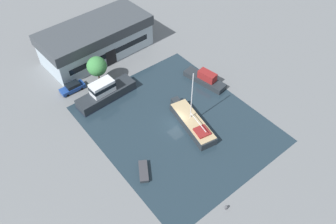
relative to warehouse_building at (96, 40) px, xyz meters
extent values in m
plane|color=slate|center=(0.09, -26.17, -3.51)|extent=(440.00, 440.00, 0.00)
cube|color=#1E2D38|center=(0.09, -26.17, -3.51)|extent=(26.34, 31.09, 0.01)
cube|color=#99A8B2|center=(0.00, 0.00, -1.11)|extent=(22.71, 11.18, 4.80)
cube|color=#383D42|center=(0.00, 0.00, 2.36)|extent=(23.39, 11.52, 2.14)
cube|color=black|center=(0.26, -5.04, -1.83)|extent=(2.40, 0.18, 3.36)
cube|color=black|center=(0.26, -5.04, -0.87)|extent=(18.87, 1.00, 1.20)
cylinder|color=brown|center=(-4.81, -8.69, -2.11)|extent=(0.31, 0.31, 2.80)
sphere|color=#387A3D|center=(-4.81, -8.69, 0.70)|extent=(3.77, 3.77, 3.77)
cube|color=navy|center=(-9.95, -7.33, -2.86)|extent=(4.74, 1.93, 0.75)
cube|color=black|center=(-9.76, -7.33, -2.14)|extent=(2.47, 1.68, 0.67)
cube|color=black|center=(-11.00, -7.34, -2.18)|extent=(0.05, 1.51, 0.54)
cylinder|color=black|center=(-11.41, -8.19, -3.21)|extent=(0.60, 0.20, 0.60)
cylinder|color=black|center=(-11.42, -6.50, -3.21)|extent=(0.60, 0.20, 0.60)
cylinder|color=black|center=(-8.47, -8.16, -3.21)|extent=(0.60, 0.20, 0.60)
cylinder|color=black|center=(-8.49, -6.48, -3.21)|extent=(0.60, 0.20, 0.60)
cube|color=#23282D|center=(1.85, -28.34, -2.81)|extent=(5.03, 11.07, 1.40)
cube|color=#23282D|center=(2.95, -22.50, -2.81)|extent=(1.60, 1.44, 1.40)
cube|color=tan|center=(1.85, -28.34, -2.07)|extent=(4.83, 10.63, 0.08)
cylinder|color=silver|center=(2.00, -27.55, 2.76)|extent=(0.16, 0.16, 9.59)
cylinder|color=silver|center=(1.56, -29.91, -0.93)|extent=(1.01, 4.75, 0.12)
cube|color=maroon|center=(1.31, -31.22, -1.88)|extent=(2.57, 2.71, 0.30)
cube|color=#23282D|center=(-5.91, -13.08, -2.61)|extent=(11.56, 3.85, 1.79)
cube|color=black|center=(-5.91, -13.08, -3.37)|extent=(11.67, 3.92, 0.18)
cube|color=silver|center=(-6.48, -13.11, -0.56)|extent=(4.45, 2.56, 2.31)
cube|color=black|center=(-6.48, -13.11, -0.33)|extent=(4.54, 2.63, 0.74)
cube|color=#23282D|center=(-10.23, -30.77, -3.21)|extent=(2.96, 3.74, 0.59)
cube|color=#333338|center=(-10.23, -30.77, -2.87)|extent=(3.10, 3.90, 0.08)
cube|color=#23282D|center=(11.36, -21.21, -2.96)|extent=(3.93, 9.11, 1.10)
cube|color=maroon|center=(11.45, -21.73, -1.62)|extent=(2.29, 3.77, 1.59)
cylinder|color=#47474C|center=(-4.71, -42.79, -3.28)|extent=(0.35, 0.35, 0.46)
sphere|color=#47474C|center=(-4.71, -42.79, -2.94)|extent=(0.39, 0.39, 0.39)
camera|label=1|loc=(-24.66, -54.69, 38.99)|focal=35.00mm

